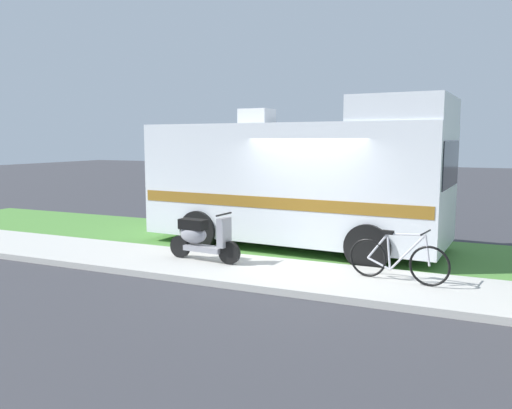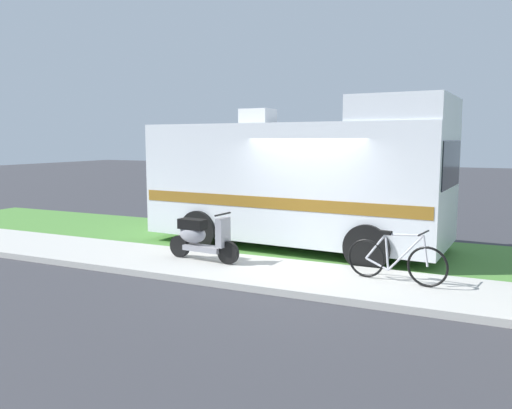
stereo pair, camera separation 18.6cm
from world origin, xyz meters
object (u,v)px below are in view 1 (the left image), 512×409
object	(u,v)px
bicycle	(398,259)
pickup_truck_near	(274,187)
scooter	(201,237)
motorhome_rv	(300,180)

from	to	relation	value
bicycle	pickup_truck_near	distance (m)	8.67
bicycle	scooter	bearing A→B (deg)	-179.58
motorhome_rv	bicycle	bearing A→B (deg)	-42.44
motorhome_rv	pickup_truck_near	xyz separation A→B (m)	(-2.53, 4.71, -0.65)
pickup_truck_near	motorhome_rv	bearing A→B (deg)	-61.71
bicycle	pickup_truck_near	bearing A→B (deg)	125.80
bicycle	pickup_truck_near	xyz separation A→B (m)	(-5.06, 7.02, 0.43)
motorhome_rv	scooter	distance (m)	2.82
motorhome_rv	bicycle	world-z (taller)	motorhome_rv
motorhome_rv	pickup_truck_near	bearing A→B (deg)	118.29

